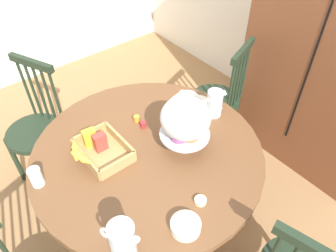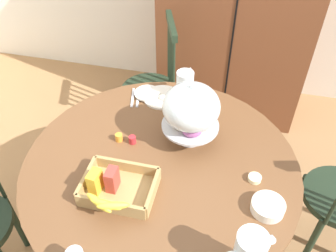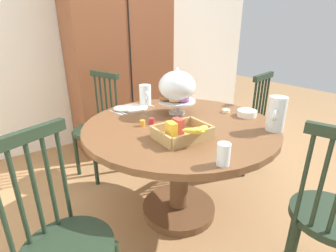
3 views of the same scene
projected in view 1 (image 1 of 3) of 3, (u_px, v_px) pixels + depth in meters
name	position (u px, v px, depth m)	size (l,w,h in m)	color
ground_plane	(156.00, 235.00, 2.25)	(10.00, 10.00, 0.00)	#997047
wooden_armoire	(336.00, 44.00, 2.21)	(1.18, 0.60, 1.96)	brown
dining_table	(149.00, 172.00, 1.96)	(1.30, 1.30, 0.74)	brown
windsor_chair_facing_door	(218.00, 101.00, 2.61)	(0.43, 0.43, 0.97)	#1E2D1E
windsor_chair_far_side	(37.00, 131.00, 2.35)	(0.44, 0.44, 0.97)	#1E2D1E
pastry_stand_with_dome	(185.00, 120.00, 1.72)	(0.28, 0.28, 0.34)	silver
orange_juice_pitcher	(123.00, 243.00, 1.32)	(0.18, 0.11, 0.22)	silver
milk_pitcher	(214.00, 104.00, 2.00)	(0.10, 0.18, 0.17)	silver
cereal_basket	(98.00, 149.00, 1.78)	(0.32, 0.30, 0.12)	tan
china_plate_large	(196.00, 106.00, 2.10)	(0.22, 0.22, 0.01)	white
china_plate_small	(188.00, 97.00, 2.15)	(0.15, 0.15, 0.01)	white
cereal_bowl	(186.00, 226.00, 1.46)	(0.14, 0.14, 0.04)	white
drinking_glass	(36.00, 177.00, 1.62)	(0.06, 0.06, 0.11)	silver
butter_dish	(200.00, 201.00, 1.57)	(0.06, 0.06, 0.02)	beige
jam_jar_strawberry	(143.00, 125.00, 1.95)	(0.04, 0.04, 0.04)	#B7282D
jam_jar_apricot	(137.00, 119.00, 1.99)	(0.04, 0.04, 0.04)	orange
table_knife	(179.00, 98.00, 2.17)	(0.17, 0.01, 0.01)	silver
dinner_fork	(176.00, 96.00, 2.18)	(0.17, 0.01, 0.01)	silver
soup_spoon	(215.00, 115.00, 2.04)	(0.17, 0.01, 0.01)	silver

